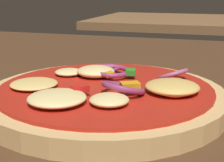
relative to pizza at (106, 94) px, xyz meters
name	(u,v)px	position (x,y,z in m)	size (l,w,h in m)	color
dining_table	(135,122)	(0.03, 0.00, -0.03)	(1.23, 0.99, 0.03)	#4C301C
pizza	(106,94)	(0.00, 0.00, 0.00)	(0.24, 0.24, 0.04)	tan
background_table	(178,22)	(-0.06, 1.07, -0.03)	(0.65, 0.53, 0.03)	brown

